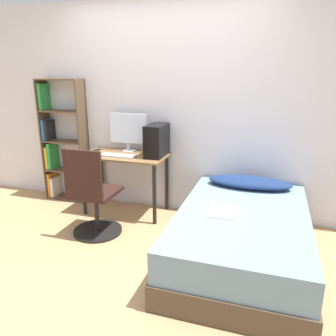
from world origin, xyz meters
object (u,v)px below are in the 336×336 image
Objects in this scene: office_chair at (93,202)px; keyboard at (118,156)px; bookshelf at (59,145)px; monitor at (128,130)px; bed at (241,236)px; pc_tower at (157,140)px.

office_chair is 2.32× the size of keyboard.
monitor is (1.01, 0.02, 0.25)m from bookshelf.
bed is (2.51, -0.83, -0.52)m from bookshelf.
bed is at bearing -33.82° from pc_tower.
bookshelf reaches higher than office_chair.
monitor reaches higher than keyboard.
pc_tower is at bearing -4.03° from bookshelf.
bed is at bearing -29.34° from monitor.
pc_tower is at bearing -15.68° from monitor.
keyboard is (-0.01, -0.29, -0.25)m from monitor.
office_chair is at bearing -122.14° from pc_tower.
pc_tower is (0.42, -0.12, -0.08)m from monitor.
bookshelf reaches higher than monitor.
office_chair reaches higher than bed.
monitor reaches higher than bed.
pc_tower reaches higher than keyboard.
office_chair is 1.94× the size of monitor.
office_chair is 2.48× the size of pc_tower.
monitor is at bearing 150.66° from bed.
office_chair is at bearing 180.00° from bed.
bed is 1.69m from keyboard.
bed is 4.51× the size of keyboard.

